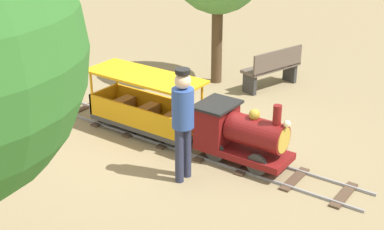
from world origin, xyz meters
TOP-DOWN VIEW (x-y plane):
  - ground_plane at (0.00, 0.00)m, footprint 60.00×60.00m
  - track at (0.00, 0.20)m, footprint 0.71×5.70m
  - locomotive at (0.00, 1.06)m, footprint 0.67×1.45m
  - passenger_car at (0.00, -0.70)m, footprint 0.77×2.00m
  - conductor_person at (0.86, 0.68)m, footprint 0.30×0.30m
  - park_bench at (-3.07, 0.02)m, footprint 1.36×0.77m

SIDE VIEW (x-z plane):
  - ground_plane at x=0.00m, z-range 0.00..0.00m
  - track at x=0.00m, z-range 0.00..0.04m
  - park_bench at x=-3.07m, z-range 0.01..0.83m
  - passenger_car at x=0.00m, z-range -0.06..0.91m
  - locomotive at x=0.00m, z-range -0.02..0.99m
  - conductor_person at x=0.86m, z-range 0.15..1.77m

